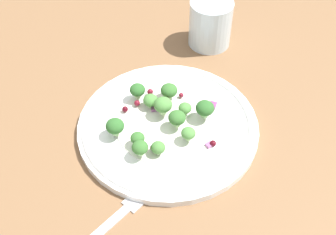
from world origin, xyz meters
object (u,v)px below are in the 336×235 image
object	(u,v)px
broccoli_floret_0	(140,148)
water_glass	(210,23)
plate	(168,126)
fork	(102,230)
broccoli_floret_1	(158,148)
broccoli_floret_2	(151,101)

from	to	relation	value
broccoli_floret_0	water_glass	xyz separation A→B (cm)	(4.87, -30.22, 1.09)
plate	fork	bearing A→B (deg)	95.65
broccoli_floret_1	broccoli_floret_2	distance (cm)	9.49
broccoli_floret_1	broccoli_floret_2	xyz separation A→B (cm)	(6.06, -7.30, 0.11)
broccoli_floret_1	fork	distance (cm)	13.80
broccoli_floret_2	plate	bearing A→B (deg)	159.43
plate	broccoli_floret_2	size ratio (longest dim) A/B	11.73
broccoli_floret_1	broccoli_floret_2	bearing A→B (deg)	-50.27
plate	fork	xyz separation A→B (cm)	(-1.91, 19.30, -0.61)
broccoli_floret_0	fork	distance (cm)	12.39
fork	water_glass	world-z (taller)	water_glass
plate	broccoli_floret_1	distance (cm)	6.29
broccoli_floret_2	fork	distance (cm)	21.90
plate	broccoli_floret_1	bearing A→B (deg)	108.14
broccoli_floret_2	broccoli_floret_1	bearing A→B (deg)	129.73
plate	water_glass	distance (cm)	23.56
broccoli_floret_0	broccoli_floret_2	size ratio (longest dim) A/B	1.00
broccoli_floret_0	fork	size ratio (longest dim) A/B	0.13
broccoli_floret_1	fork	bearing A→B (deg)	90.14
fork	broccoli_floret_0	bearing A→B (deg)	-80.60
broccoli_floret_1	water_glass	xyz separation A→B (cm)	(6.80, -28.50, 1.66)
broccoli_floret_2	broccoli_floret_0	bearing A→B (deg)	114.64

